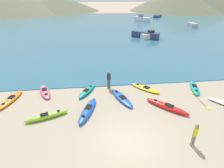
{
  "coord_description": "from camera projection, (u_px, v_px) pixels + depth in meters",
  "views": [
    {
      "loc": [
        -1.84,
        -7.77,
        8.03
      ],
      "look_at": [
        -0.25,
        6.66,
        0.5
      ],
      "focal_mm": 28.0,
      "sensor_mm": 36.0,
      "label": 1
    }
  ],
  "objects": [
    {
      "name": "kayak_on_sand_0",
      "position": [
        88.0,
        110.0,
        13.24
      ],
      "size": [
        1.75,
        3.47,
        0.39
      ],
      "color": "blue",
      "rests_on": "ground_plane"
    },
    {
      "name": "person_near_foreground",
      "position": [
        195.0,
        134.0,
        9.99
      ],
      "size": [
        0.32,
        0.27,
        1.58
      ],
      "color": "gray",
      "rests_on": "ground_plane"
    },
    {
      "name": "moored_boat_2",
      "position": [
        142.0,
        19.0,
        56.14
      ],
      "size": [
        4.69,
        4.76,
        2.18
      ],
      "color": "white",
      "rests_on": "bay_water"
    },
    {
      "name": "kayak_on_sand_1",
      "position": [
        194.0,
        88.0,
        16.49
      ],
      "size": [
        1.57,
        2.94,
        0.31
      ],
      "color": "teal",
      "rests_on": "ground_plane"
    },
    {
      "name": "kayak_on_sand_4",
      "position": [
        145.0,
        88.0,
        16.42
      ],
      "size": [
        2.59,
        2.7,
        0.29
      ],
      "color": "yellow",
      "rests_on": "ground_plane"
    },
    {
      "name": "moored_boat_3",
      "position": [
        150.0,
        36.0,
        34.53
      ],
      "size": [
        3.55,
        2.34,
        1.61
      ],
      "color": "white",
      "rests_on": "bay_water"
    },
    {
      "name": "moored_boat_0",
      "position": [
        158.0,
        16.0,
        66.19
      ],
      "size": [
        4.42,
        5.24,
        0.77
      ],
      "color": "navy",
      "rests_on": "bay_water"
    },
    {
      "name": "kayak_on_sand_9",
      "position": [
        87.0,
        91.0,
        15.84
      ],
      "size": [
        1.83,
        2.67,
        0.38
      ],
      "color": "teal",
      "rests_on": "ground_plane"
    },
    {
      "name": "far_hill_midleft",
      "position": [
        57.0,
        2.0,
        88.09
      ],
      "size": [
        42.8,
        42.8,
        8.14
      ],
      "primitive_type": "cone",
      "color": "#6B7056",
      "rests_on": "ground_plane"
    },
    {
      "name": "kayak_on_sand_2",
      "position": [
        11.0,
        99.0,
        14.62
      ],
      "size": [
        1.46,
        3.19,
        0.33
      ],
      "color": "orange",
      "rests_on": "ground_plane"
    },
    {
      "name": "kayak_on_sand_6",
      "position": [
        47.0,
        116.0,
        12.61
      ],
      "size": [
        3.07,
        1.57,
        0.4
      ],
      "color": "#8CCC2D",
      "rests_on": "ground_plane"
    },
    {
      "name": "kayak_on_sand_8",
      "position": [
        122.0,
        98.0,
        14.86
      ],
      "size": [
        1.9,
        3.36,
        0.34
      ],
      "color": "blue",
      "rests_on": "ground_plane"
    },
    {
      "name": "kayak_on_sand_3",
      "position": [
        45.0,
        92.0,
        15.77
      ],
      "size": [
        1.78,
        2.88,
        0.36
      ],
      "color": "#E5668C",
      "rests_on": "ground_plane"
    },
    {
      "name": "kayak_on_sand_5",
      "position": [
        167.0,
        106.0,
        13.67
      ],
      "size": [
        2.95,
        2.99,
        0.41
      ],
      "color": "red",
      "rests_on": "ground_plane"
    },
    {
      "name": "ground_plane",
      "position": [
        128.0,
        140.0,
        10.74
      ],
      "size": [
        400.0,
        400.0,
        0.0
      ],
      "primitive_type": "plane",
      "color": "tan"
    },
    {
      "name": "moored_boat_1",
      "position": [
        192.0,
        25.0,
        46.52
      ],
      "size": [
        1.63,
        3.1,
        1.03
      ],
      "color": "#B2B2B7",
      "rests_on": "bay_water"
    },
    {
      "name": "far_hill_left",
      "position": [
        4.0,
        0.0,
        82.61
      ],
      "size": [
        64.41,
        64.41,
        10.7
      ],
      "primitive_type": "cone",
      "color": "#6B7056",
      "rests_on": "ground_plane"
    },
    {
      "name": "moored_boat_4",
      "position": [
        145.0,
        35.0,
        35.1
      ],
      "size": [
        5.05,
        4.83,
        1.16
      ],
      "color": "navy",
      "rests_on": "bay_water"
    },
    {
      "name": "bay_water",
      "position": [
        99.0,
        26.0,
        47.94
      ],
      "size": [
        160.0,
        70.0,
        0.06
      ],
      "primitive_type": "cube",
      "color": "teal",
      "rests_on": "ground_plane"
    },
    {
      "name": "person_near_waterline",
      "position": [
        109.0,
        79.0,
        16.2
      ],
      "size": [
        0.36,
        0.27,
        1.76
      ],
      "color": "#4C4C4C",
      "rests_on": "ground_plane"
    },
    {
      "name": "loose_paddle",
      "position": [
        199.0,
        100.0,
        14.78
      ],
      "size": [
        0.19,
        2.78,
        0.03
      ],
      "color": "black",
      "rests_on": "ground_plane"
    }
  ]
}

